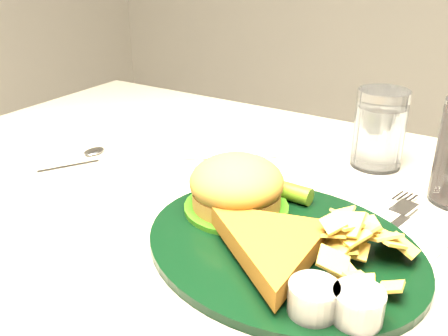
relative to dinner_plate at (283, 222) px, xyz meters
The scene contains 5 objects.
dinner_plate is the anchor object (origin of this frame).
water_glass 0.29m from the dinner_plate, 86.08° to the left, with size 0.08×0.08×0.12m, color silver.
fork_napkin 0.12m from the dinner_plate, 42.06° to the left, with size 0.14×0.18×0.01m, color white, non-canonical shape.
spoon 0.38m from the dinner_plate, behind, with size 0.03×0.13×0.01m, color silver, non-canonical shape.
wrapped_straw 0.28m from the dinner_plate, 141.32° to the left, with size 0.23×0.08×0.01m, color white, non-canonical shape.
Camera 1 is at (0.29, -0.51, 1.07)m, focal length 40.00 mm.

